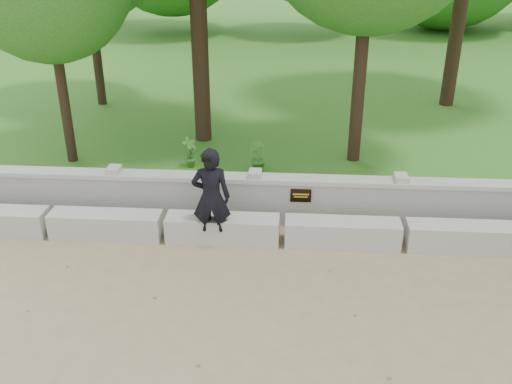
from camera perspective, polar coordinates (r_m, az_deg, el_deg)
ground at (r=8.09m, az=2.20°, el=-11.92°), size 80.00×80.00×0.00m
lawn at (r=20.98m, az=3.58°, el=12.28°), size 40.00×22.00×0.25m
concrete_bench at (r=9.55m, az=2.62°, el=-3.91°), size 11.90×0.45×0.45m
parapet_wall at (r=10.06m, az=2.76°, el=-0.76°), size 12.50×0.35×0.90m
man_main at (r=9.25m, az=-4.50°, el=-0.56°), size 0.65×0.59×1.72m
shrub_a at (r=11.89m, az=-6.60°, el=4.00°), size 0.41×0.43×0.67m
shrub_b at (r=11.53m, az=0.09°, el=3.44°), size 0.46×0.46×0.66m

